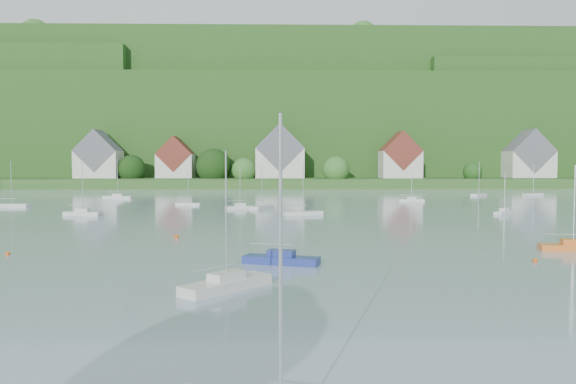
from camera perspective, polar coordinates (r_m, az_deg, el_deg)
The scene contains 14 objects.
far_shore_strip at distance 199.82m, azimuth -2.28°, elevation 1.10°, with size 600.00×60.00×3.00m, color #274F1D.
forested_ridge at distance 268.70m, azimuth -1.94°, elevation 6.13°, with size 620.00×181.22×69.89m.
village_building_0 at distance 195.71m, azimuth -18.71°, elevation 3.26°, with size 14.00×10.40×16.00m.
village_building_1 at distance 191.68m, azimuth -11.37°, elevation 3.14°, with size 12.00×9.36×14.00m.
village_building_2 at distance 187.71m, azimuth -0.83°, elevation 3.66°, with size 16.00×11.44×18.00m.
village_building_3 at distance 190.22m, azimuth 11.33°, elevation 3.34°, with size 13.00×10.40×15.50m.
village_building_4 at distance 208.39m, azimuth 23.28°, elevation 3.16°, with size 15.00×10.40×16.50m.
near_sailboat_1 at distance 43.80m, azimuth -0.70°, elevation -6.76°, with size 6.17×3.44×8.03m.
near_sailboat_3 at distance 35.17m, azimuth -6.29°, elevation -9.16°, with size 5.57×5.91×8.57m.
near_sailboat_5 at distance 56.28m, azimuth 27.02°, elevation -4.94°, with size 5.88×2.61×7.67m.
mooring_buoy_2 at distance 48.68m, azimuth 23.85°, elevation -6.55°, with size 0.41×0.41×0.41m, color #D6510D.
mooring_buoy_3 at distance 59.87m, azimuth -11.27°, elevation -4.63°, with size 0.48×0.48×0.48m, color #D6510D.
mooring_buoy_5 at distance 53.67m, azimuth -26.62°, elevation -5.75°, with size 0.39×0.39×0.39m, color #D6510D.
far_sailboat_cluster at distance 116.25m, azimuth 0.48°, elevation -0.75°, with size 204.07×74.09×8.71m.
Camera 1 is at (3.72, 0.32, 7.79)m, focal length 34.94 mm.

